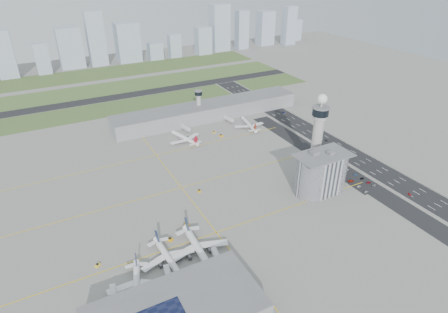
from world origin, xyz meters
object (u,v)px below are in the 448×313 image
secondary_tower (199,102)px  jet_bridge_near_2 (221,267)px  car_lot_11 (343,167)px  jet_bridge_near_1 (171,287)px  car_lot_10 (347,170)px  admin_building (321,173)px  car_hw_2 (283,112)px  airplane_far_a (184,136)px  car_lot_9 (355,175)px  airplane_near_b (168,255)px  airplane_far_b (249,122)px  jet_bridge_far_1 (225,118)px  jet_bridge_near_0 (115,309)px  car_lot_8 (362,178)px  car_lot_1 (359,186)px  car_lot_2 (351,181)px  car_hw_4 (245,99)px  tug_5 (221,135)px  jet_bridge_far_0 (182,127)px  car_hw_1 (326,140)px  tug_1 (170,239)px  car_hw_0 (409,194)px  car_lot_4 (340,173)px  car_lot_7 (369,182)px  car_lot_6 (374,185)px  airplane_near_a (136,284)px  car_lot_3 (344,176)px  car_lot_5 (334,170)px  car_lot_0 (366,192)px  tug_3 (199,191)px  airplane_near_c (199,246)px  tug_2 (187,224)px  control_tower (318,129)px  tug_0 (98,265)px

secondary_tower → jet_bridge_near_2: bearing=-111.5°
jet_bridge_near_2 → car_lot_11: bearing=-59.1°
jet_bridge_near_1 → car_lot_10: jet_bridge_near_1 is taller
admin_building → car_hw_2: admin_building is taller
airplane_far_a → car_lot_9: (98.89, -124.66, -5.00)m
admin_building → airplane_far_a: bearing=114.5°
airplane_near_b → car_lot_10: size_ratio=9.23×
airplane_far_b → jet_bridge_far_1: bearing=36.6°
jet_bridge_near_0 → car_lot_8: (206.54, 34.76, -2.26)m
car_lot_1 → car_hw_2: (39.06, 153.62, 0.01)m
car_lot_2 → car_hw_4: (24.42, 204.78, -0.09)m
jet_bridge_near_2 → tug_5: size_ratio=3.84×
jet_bridge_far_0 → car_hw_1: jet_bridge_far_0 is taller
car_hw_2 → jet_bridge_far_1: bearing=170.2°
tug_1 → tug_5: tug_5 is taller
jet_bridge_far_1 → car_hw_1: size_ratio=4.01×
car_lot_2 → car_lot_11: bearing=-18.1°
secondary_tower → car_hw_0: 224.14m
car_lot_4 → car_lot_7: bearing=-150.8°
airplane_far_a → car_lot_6: bearing=-160.1°
airplane_near_a → car_hw_1: airplane_near_a is taller
car_lot_3 → car_lot_5: 11.14m
secondary_tower → car_lot_0: size_ratio=8.62×
admin_building → tug_3: (-82.06, 40.55, -14.47)m
car_lot_2 → tug_5: bearing=32.2°
airplane_near_c → tug_3: 67.90m
tug_5 → car_lot_7: size_ratio=0.94×
tug_2 → car_hw_2: 221.36m
airplane_near_a → car_lot_10: (191.45, 42.30, -4.64)m
car_lot_9 → car_hw_1: (22.49, 60.57, 0.01)m
tug_5 → car_hw_4: size_ratio=1.09×
airplane_near_c → tug_3: airplane_near_c is taller
control_tower → tug_5: control_tower is taller
tug_0 → car_hw_1: bearing=-110.0°
admin_building → car_lot_0: admin_building is taller
tug_1 → car_lot_9: size_ratio=1.01×
tug_3 → car_hw_2: (151.56, 101.47, -0.25)m
car_lot_4 → car_hw_2: bearing=-10.6°
jet_bridge_near_2 → car_lot_10: jet_bridge_near_2 is taller
car_lot_11 → tug_2: bearing=100.9°
car_lot_11 → control_tower: bearing=64.5°
jet_bridge_far_0 → car_lot_4: bearing=19.7°
secondary_tower → car_hw_0: bearing=-69.6°
airplane_near_b → car_hw_4: 287.31m
jet_bridge_near_0 → car_lot_4: bearing=-65.8°
jet_bridge_near_2 → car_lot_4: jet_bridge_near_2 is taller
tug_0 → car_hw_1: size_ratio=0.85×
airplane_far_b → car_hw_2: (55.47, 15.61, -4.74)m
airplane_far_a → car_hw_1: airplane_far_a is taller
secondary_tower → airplane_near_c: 212.56m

